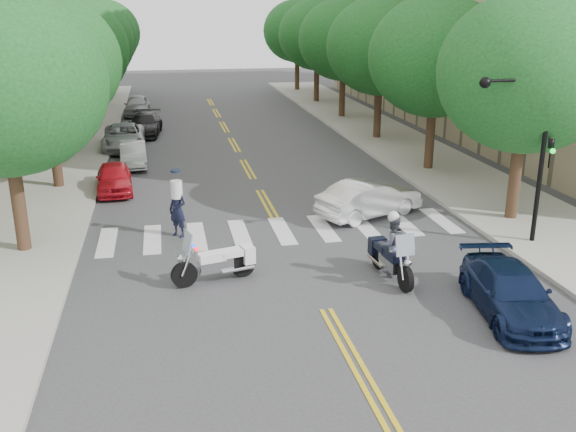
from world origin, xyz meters
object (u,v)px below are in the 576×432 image
object	(u,v)px
officer_standing	(178,210)
sedan_blue	(510,292)
motorcycle_police	(391,248)
motorcycle_parked	(221,262)
convertible	(369,199)

from	to	relation	value
officer_standing	sedan_blue	size ratio (longest dim) A/B	0.45
motorcycle_police	motorcycle_parked	bearing A→B (deg)	-14.60
officer_standing	sedan_blue	world-z (taller)	officer_standing
motorcycle_parked	officer_standing	distance (m)	4.32
motorcycle_parked	sedan_blue	size ratio (longest dim) A/B	0.59
motorcycle_parked	sedan_blue	distance (m)	8.18
convertible	sedan_blue	bearing A→B (deg)	162.81
motorcycle_parked	sedan_blue	bearing A→B (deg)	-132.12
motorcycle_parked	convertible	distance (m)	8.02
motorcycle_parked	motorcycle_police	bearing A→B (deg)	-114.12
motorcycle_parked	sedan_blue	xyz separation A→B (m)	(7.29, -3.71, 0.05)
officer_standing	motorcycle_police	bearing A→B (deg)	5.28
officer_standing	sedan_blue	xyz separation A→B (m)	(8.42, -7.86, -0.35)
officer_standing	convertible	distance (m)	7.42
motorcycle_parked	sedan_blue	world-z (taller)	motorcycle_parked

